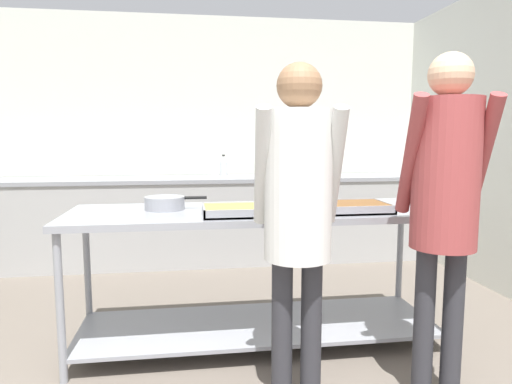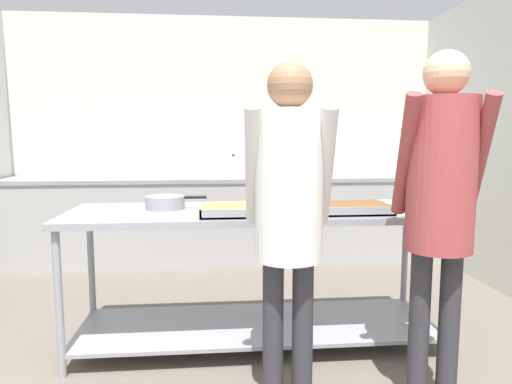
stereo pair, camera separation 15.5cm
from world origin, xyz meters
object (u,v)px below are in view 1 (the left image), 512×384
plate_stack (280,201)px  water_bottle (224,167)px  sauce_pan (165,202)px  guest_serving_left (445,188)px  serving_tray_vegetables (351,207)px  serving_tray_roast (235,211)px  guest_serving_right (298,199)px

plate_stack → water_bottle: (-0.24, 1.91, 0.11)m
sauce_pan → guest_serving_left: bearing=-31.8°
plate_stack → water_bottle: size_ratio=1.05×
serving_tray_vegetables → sauce_pan: bearing=168.3°
plate_stack → water_bottle: water_bottle is taller
guest_serving_left → sauce_pan: bearing=148.2°
serving_tray_roast → water_bottle: 2.27m
guest_serving_left → water_bottle: bearing=106.8°
plate_stack → guest_serving_right: size_ratio=0.15×
serving_tray_roast → guest_serving_left: 1.15m
sauce_pan → plate_stack: 0.77m
water_bottle → guest_serving_right: bearing=-87.2°
serving_tray_vegetables → guest_serving_right: guest_serving_right is taller
serving_tray_vegetables → guest_serving_left: size_ratio=0.26×
sauce_pan → serving_tray_roast: sauce_pan is taller
serving_tray_roast → guest_serving_right: bearing=-66.8°
guest_serving_right → serving_tray_roast: bearing=113.2°
sauce_pan → serving_tray_roast: bearing=-32.9°
guest_serving_left → guest_serving_right: (-0.73, 0.02, -0.04)m
guest_serving_left → guest_serving_right: bearing=178.3°
sauce_pan → serving_tray_roast: (0.42, -0.27, -0.02)m
sauce_pan → serving_tray_vegetables: size_ratio=0.88×
plate_stack → serving_tray_vegetables: size_ratio=0.55×
sauce_pan → plate_stack: (0.76, 0.09, -0.02)m
plate_stack → serving_tray_roast: bearing=-134.1°
serving_tray_roast → serving_tray_vegetables: same height
plate_stack → water_bottle: 1.93m
guest_serving_left → water_bottle: size_ratio=7.40×
sauce_pan → serving_tray_vegetables: 1.17m
guest_serving_left → guest_serving_right: size_ratio=1.04×
water_bottle → plate_stack: bearing=-82.8°
serving_tray_roast → guest_serving_right: size_ratio=0.22×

